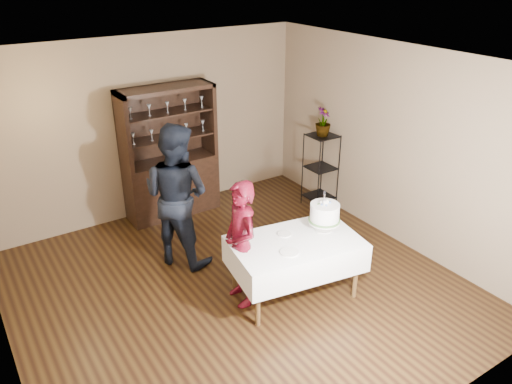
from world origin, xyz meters
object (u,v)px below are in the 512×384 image
(woman, at_px, (241,244))
(potted_plant, at_px, (323,122))
(plant_etagere, at_px, (321,168))
(cake_table, at_px, (295,254))
(man, at_px, (177,195))
(cake, at_px, (325,214))
(china_hutch, at_px, (171,173))

(woman, distance_m, potted_plant, 2.81)
(plant_etagere, bearing_deg, potted_plant, -142.86)
(plant_etagere, relative_size, cake_table, 0.75)
(man, bearing_deg, cake_table, 177.36)
(woman, bearing_deg, cake_table, 72.43)
(plant_etagere, xyz_separation_m, potted_plant, (-0.01, -0.01, 0.75))
(cake, height_order, potted_plant, potted_plant)
(woman, distance_m, man, 1.23)
(woman, bearing_deg, cake, 82.80)
(plant_etagere, bearing_deg, cake, -129.10)
(china_hutch, height_order, woman, china_hutch)
(cake, bearing_deg, woman, 167.45)
(plant_etagere, distance_m, woman, 2.75)
(cake, relative_size, potted_plant, 1.22)
(plant_etagere, height_order, potted_plant, potted_plant)
(china_hutch, distance_m, plant_etagere, 2.33)
(potted_plant, bearing_deg, cake_table, -136.66)
(woman, bearing_deg, china_hutch, 179.09)
(china_hutch, distance_m, woman, 2.49)
(cake_table, height_order, cake, cake)
(plant_etagere, bearing_deg, man, -175.05)
(plant_etagere, relative_size, man, 0.64)
(man, relative_size, potted_plant, 4.34)
(plant_etagere, height_order, woman, woman)
(china_hutch, distance_m, cake_table, 2.74)
(cake_table, relative_size, potted_plant, 3.69)
(cake_table, relative_size, woman, 1.06)
(cake, bearing_deg, china_hutch, 105.38)
(plant_etagere, relative_size, woman, 0.79)
(plant_etagere, distance_m, cake_table, 2.43)
(china_hutch, relative_size, potted_plant, 4.62)
(plant_etagere, relative_size, cake, 2.26)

